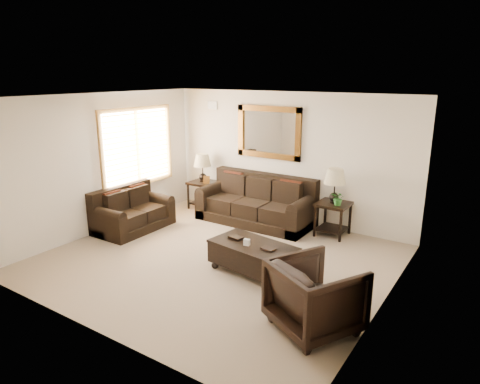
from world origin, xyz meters
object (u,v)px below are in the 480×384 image
Objects in this scene: end_table_left at (203,173)px; end_table_right at (334,192)px; armchair at (315,293)px; coffee_table at (253,254)px; sofa at (257,205)px; loveseat at (131,214)px.

end_table_right is at bearing -0.18° from end_table_left.
coffee_table is at bearing -4.06° from armchair.
end_table_right reaches higher than end_table_left.
end_table_right is (3.18, -0.01, 0.03)m from end_table_left.
end_table_left reaches higher than armchair.
sofa reaches higher than loveseat.
loveseat is 1.05× the size of coffee_table.
end_table_left is 3.53m from coffee_table.
armchair reaches higher than coffee_table.
end_table_left is (0.35, 1.90, 0.52)m from loveseat.
sofa is 1.68× the size of coffee_table.
end_table_left is 1.31× the size of armchair.
end_table_right is at bearing -61.88° from loveseat.
armchair is (4.53, -1.24, 0.17)m from loveseat.
end_table_right is 0.91× the size of coffee_table.
coffee_table is 1.76m from armchair.
armchair is at bearing -24.49° from coffee_table.
loveseat reaches higher than coffee_table.
end_table_left reaches higher than loveseat.
armchair is at bearing -105.31° from loveseat.
end_table_left is at bearing 174.63° from sofa.
sofa is 1.83× the size of end_table_right.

